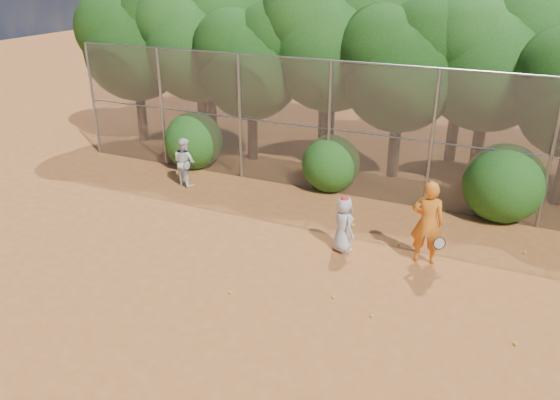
% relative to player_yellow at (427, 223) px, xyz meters
% --- Properties ---
extents(ground, '(80.00, 80.00, 0.00)m').
position_rel_player_yellow_xyz_m(ground, '(-2.57, -2.90, -1.02)').
color(ground, '#A25624').
rests_on(ground, ground).
extents(fence_back, '(20.05, 0.09, 4.03)m').
position_rel_player_yellow_xyz_m(fence_back, '(-2.69, 3.10, 1.03)').
color(fence_back, gray).
rests_on(fence_back, ground).
extents(tree_0, '(4.38, 3.81, 6.00)m').
position_rel_player_yellow_xyz_m(tree_0, '(-12.01, 5.14, 2.91)').
color(tree_0, black).
rests_on(tree_0, ground).
extents(tree_1, '(4.64, 4.03, 6.35)m').
position_rel_player_yellow_xyz_m(tree_1, '(-9.51, 5.64, 3.14)').
color(tree_1, black).
rests_on(tree_1, ground).
extents(tree_2, '(3.99, 3.47, 5.47)m').
position_rel_player_yellow_xyz_m(tree_2, '(-7.02, 4.93, 2.56)').
color(tree_2, black).
rests_on(tree_2, ground).
extents(tree_3, '(4.89, 4.26, 6.70)m').
position_rel_player_yellow_xyz_m(tree_3, '(-4.51, 5.94, 3.37)').
color(tree_3, black).
rests_on(tree_3, ground).
extents(tree_4, '(4.19, 3.64, 5.73)m').
position_rel_player_yellow_xyz_m(tree_4, '(-2.02, 5.34, 2.74)').
color(tree_4, black).
rests_on(tree_4, ground).
extents(tree_5, '(4.51, 3.92, 6.17)m').
position_rel_player_yellow_xyz_m(tree_5, '(0.49, 6.14, 3.03)').
color(tree_5, black).
rests_on(tree_5, ground).
extents(tree_9, '(4.83, 4.20, 6.62)m').
position_rel_player_yellow_xyz_m(tree_9, '(-10.51, 7.94, 3.32)').
color(tree_9, black).
rests_on(tree_9, ground).
extents(tree_10, '(5.15, 4.48, 7.06)m').
position_rel_player_yellow_xyz_m(tree_10, '(-5.51, 8.14, 3.61)').
color(tree_10, black).
rests_on(tree_10, ground).
extents(tree_11, '(4.64, 4.03, 6.35)m').
position_rel_player_yellow_xyz_m(tree_11, '(-0.51, 7.74, 3.14)').
color(tree_11, black).
rests_on(tree_11, ground).
extents(bush_0, '(2.00, 2.00, 2.00)m').
position_rel_player_yellow_xyz_m(bush_0, '(-8.57, 3.40, -0.02)').
color(bush_0, '#1A4D13').
rests_on(bush_0, ground).
extents(bush_1, '(1.80, 1.80, 1.80)m').
position_rel_player_yellow_xyz_m(bush_1, '(-3.57, 3.40, -0.12)').
color(bush_1, '#1A4D13').
rests_on(bush_1, ground).
extents(bush_2, '(2.20, 2.20, 2.20)m').
position_rel_player_yellow_xyz_m(bush_2, '(1.43, 3.40, 0.08)').
color(bush_2, '#1A4D13').
rests_on(bush_2, ground).
extents(player_yellow, '(0.90, 0.61, 2.05)m').
position_rel_player_yellow_xyz_m(player_yellow, '(0.00, 0.00, 0.00)').
color(player_yellow, orange).
rests_on(player_yellow, ground).
extents(player_teen, '(0.82, 0.79, 1.45)m').
position_rel_player_yellow_xyz_m(player_teen, '(-1.92, -0.29, -0.30)').
color(player_teen, silver).
rests_on(player_teen, ground).
extents(player_white, '(0.91, 0.79, 1.55)m').
position_rel_player_yellow_xyz_m(player_white, '(-7.87, 1.75, -0.25)').
color(player_white, white).
rests_on(player_white, ground).
extents(ball_0, '(0.07, 0.07, 0.07)m').
position_rel_player_yellow_xyz_m(ball_0, '(-0.48, -2.70, -0.99)').
color(ball_0, '#A8CF25').
rests_on(ball_0, ground).
extents(ball_1, '(0.07, 0.07, 0.07)m').
position_rel_player_yellow_xyz_m(ball_1, '(-0.71, 0.53, -0.99)').
color(ball_1, '#A8CF25').
rests_on(ball_1, ground).
extents(ball_2, '(0.07, 0.07, 0.07)m').
position_rel_player_yellow_xyz_m(ball_2, '(-1.42, -2.39, -0.99)').
color(ball_2, '#A8CF25').
rests_on(ball_2, ground).
extents(ball_3, '(0.07, 0.07, 0.07)m').
position_rel_player_yellow_xyz_m(ball_3, '(2.18, -2.43, -0.99)').
color(ball_3, '#A8CF25').
rests_on(ball_3, ground).
extents(ball_4, '(0.07, 0.07, 0.07)m').
position_rel_player_yellow_xyz_m(ball_4, '(-3.51, -3.14, -0.99)').
color(ball_4, '#A8CF25').
rests_on(ball_4, ground).
extents(ball_5, '(0.07, 0.07, 0.07)m').
position_rel_player_yellow_xyz_m(ball_5, '(2.20, 1.39, -0.99)').
color(ball_5, '#A8CF25').
rests_on(ball_5, ground).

